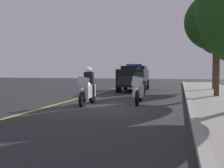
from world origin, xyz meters
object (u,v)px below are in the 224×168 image
at_px(police_motorcycle_lead_left, 88,89).
at_px(tree_far_back, 218,21).
at_px(police_motorcycle_lead_right, 139,89).
at_px(police_suv, 134,77).
at_px(tree_behind_suv, 215,36).

height_order(police_motorcycle_lead_left, tree_far_back, tree_far_back).
height_order(police_motorcycle_lead_right, tree_far_back, tree_far_back).
bearing_deg(police_suv, tree_far_back, 55.00).
xyz_separation_m(police_motorcycle_lead_left, tree_far_back, (-4.89, 6.07, 3.62)).
relative_size(police_motorcycle_lead_right, tree_behind_suv, 0.38).
bearing_deg(police_motorcycle_lead_right, police_suv, -168.49).
bearing_deg(tree_behind_suv, police_motorcycle_lead_right, -24.22).
height_order(police_suv, tree_far_back, tree_far_back).
xyz_separation_m(police_suv, tree_behind_suv, (-2.27, 6.05, 3.17)).
relative_size(police_motorcycle_lead_left, tree_far_back, 0.36).
distance_m(tree_far_back, tree_behind_suv, 6.12).
relative_size(police_motorcycle_lead_right, tree_far_back, 0.36).
distance_m(police_motorcycle_lead_left, police_motorcycle_lead_right, 2.40).
relative_size(police_motorcycle_lead_left, tree_behind_suv, 0.38).
bearing_deg(police_suv, police_motorcycle_lead_right, 11.51).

